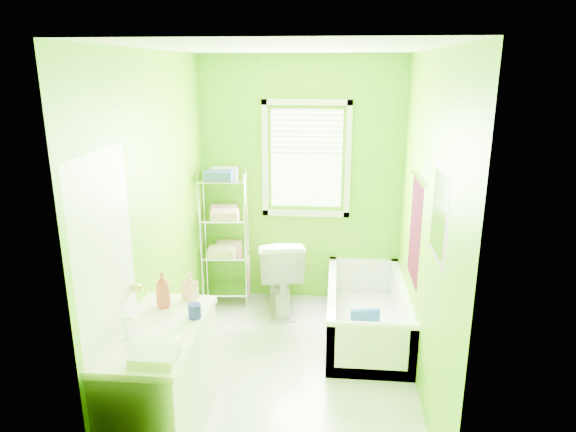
# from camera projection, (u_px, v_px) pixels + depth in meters

# --- Properties ---
(ground) EXTENTS (2.90, 2.90, 0.00)m
(ground) POSITION_uv_depth(u_px,v_px,m) (289.00, 367.00, 4.38)
(ground) COLOR silver
(ground) RESTS_ON ground
(room_envelope) EXTENTS (2.14, 2.94, 2.62)m
(room_envelope) POSITION_uv_depth(u_px,v_px,m) (289.00, 192.00, 3.95)
(room_envelope) COLOR #5DAF08
(room_envelope) RESTS_ON ground
(window) EXTENTS (0.92, 0.05, 1.22)m
(window) POSITION_uv_depth(u_px,v_px,m) (306.00, 153.00, 5.29)
(window) COLOR white
(window) RESTS_ON ground
(door) EXTENTS (0.09, 0.80, 2.00)m
(door) POSITION_uv_depth(u_px,v_px,m) (111.00, 309.00, 3.24)
(door) COLOR white
(door) RESTS_ON ground
(right_wall_decor) EXTENTS (0.04, 1.48, 1.17)m
(right_wall_decor) POSITION_uv_depth(u_px,v_px,m) (424.00, 224.00, 3.90)
(right_wall_decor) COLOR #460817
(right_wall_decor) RESTS_ON ground
(bathtub) EXTENTS (0.74, 1.58, 0.51)m
(bathtub) POSITION_uv_depth(u_px,v_px,m) (366.00, 319.00, 4.88)
(bathtub) COLOR white
(bathtub) RESTS_ON ground
(toilet) EXTENTS (0.60, 0.87, 0.81)m
(toilet) POSITION_uv_depth(u_px,v_px,m) (279.00, 273.00, 5.34)
(toilet) COLOR white
(toilet) RESTS_ON ground
(vanity) EXTENTS (0.55, 1.07, 1.08)m
(vanity) POSITION_uv_depth(u_px,v_px,m) (162.00, 378.00, 3.49)
(vanity) COLOR white
(vanity) RESTS_ON ground
(wire_shelf_unit) EXTENTS (0.51, 0.42, 1.47)m
(wire_shelf_unit) POSITION_uv_depth(u_px,v_px,m) (226.00, 224.00, 5.37)
(wire_shelf_unit) COLOR silver
(wire_shelf_unit) RESTS_ON ground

